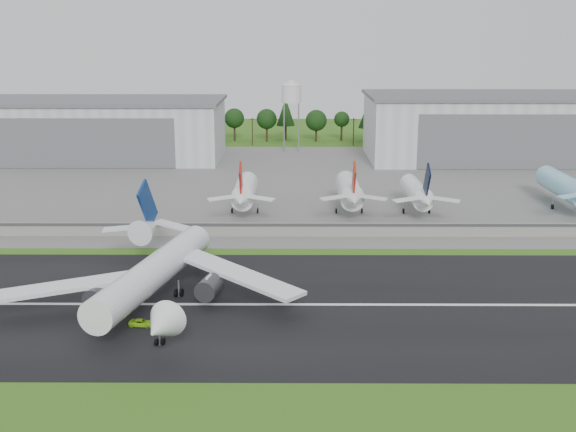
{
  "coord_description": "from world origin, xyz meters",
  "views": [
    {
      "loc": [
        -4.62,
        -112.55,
        47.96
      ],
      "look_at": [
        -5.53,
        40.0,
        9.0
      ],
      "focal_mm": 45.0,
      "sensor_mm": 36.0,
      "label": 1
    }
  ],
  "objects_px": {
    "ground_vehicle": "(142,323)",
    "parked_jet_red_a": "(244,192)",
    "parked_jet_red_b": "(350,192)",
    "parked_jet_skyblue": "(569,188)",
    "parked_jet_navy": "(418,193)",
    "main_airliner": "(154,280)"
  },
  "relations": [
    {
      "from": "parked_jet_red_a",
      "to": "parked_jet_red_b",
      "type": "distance_m",
      "value": 28.4
    },
    {
      "from": "parked_jet_skyblue",
      "to": "parked_jet_red_a",
      "type": "bearing_deg",
      "value": -176.76
    },
    {
      "from": "parked_jet_red_a",
      "to": "parked_jet_navy",
      "type": "relative_size",
      "value": 1.0
    },
    {
      "from": "parked_jet_red_b",
      "to": "parked_jet_red_a",
      "type": "bearing_deg",
      "value": -179.96
    },
    {
      "from": "main_airliner",
      "to": "parked_jet_red_b",
      "type": "height_order",
      "value": "main_airliner"
    },
    {
      "from": "main_airliner",
      "to": "parked_jet_red_b",
      "type": "relative_size",
      "value": 1.88
    },
    {
      "from": "main_airliner",
      "to": "parked_jet_red_a",
      "type": "relative_size",
      "value": 1.88
    },
    {
      "from": "parked_jet_skyblue",
      "to": "parked_jet_navy",
      "type": "bearing_deg",
      "value": -173.14
    },
    {
      "from": "main_airliner",
      "to": "parked_jet_red_b",
      "type": "distance_m",
      "value": 78.18
    },
    {
      "from": "main_airliner",
      "to": "parked_jet_red_a",
      "type": "height_order",
      "value": "main_airliner"
    },
    {
      "from": "parked_jet_red_a",
      "to": "parked_jet_skyblue",
      "type": "distance_m",
      "value": 89.09
    },
    {
      "from": "parked_jet_skyblue",
      "to": "ground_vehicle",
      "type": "bearing_deg",
      "value": -141.15
    },
    {
      "from": "parked_jet_navy",
      "to": "main_airliner",
      "type": "bearing_deg",
      "value": -131.18
    },
    {
      "from": "parked_jet_red_b",
      "to": "parked_jet_navy",
      "type": "xyz_separation_m",
      "value": [
        18.33,
        -0.07,
        -0.43
      ]
    },
    {
      "from": "main_airliner",
      "to": "parked_jet_red_a",
      "type": "xyz_separation_m",
      "value": [
        11.84,
        67.0,
        1.37
      ]
    },
    {
      "from": "parked_jet_red_a",
      "to": "parked_jet_red_b",
      "type": "bearing_deg",
      "value": 0.04
    },
    {
      "from": "ground_vehicle",
      "to": "parked_jet_skyblue",
      "type": "height_order",
      "value": "parked_jet_skyblue"
    },
    {
      "from": "parked_jet_red_b",
      "to": "parked_jet_skyblue",
      "type": "xyz_separation_m",
      "value": [
        60.54,
        5.01,
        0.03
      ]
    },
    {
      "from": "parked_jet_red_b",
      "to": "parked_jet_skyblue",
      "type": "bearing_deg",
      "value": 4.73
    },
    {
      "from": "parked_jet_red_b",
      "to": "parked_jet_navy",
      "type": "bearing_deg",
      "value": -0.2
    },
    {
      "from": "ground_vehicle",
      "to": "parked_jet_red_a",
      "type": "height_order",
      "value": "parked_jet_red_a"
    },
    {
      "from": "ground_vehicle",
      "to": "parked_jet_skyblue",
      "type": "distance_m",
      "value": 130.21
    }
  ]
}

